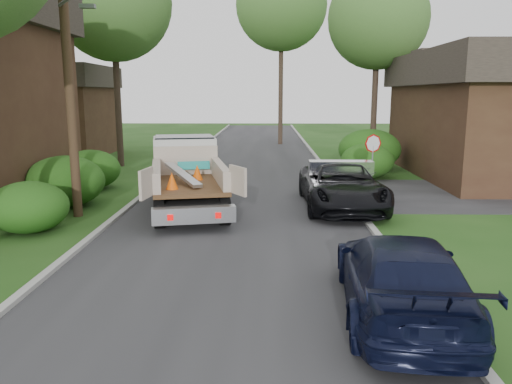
{
  "coord_description": "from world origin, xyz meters",
  "views": [
    {
      "loc": [
        0.89,
        -11.3,
        4.06
      ],
      "look_at": [
        0.57,
        3.26,
        1.2
      ],
      "focal_mm": 35.0,
      "sensor_mm": 36.0,
      "label": 1
    }
  ],
  "objects_px": {
    "house_right": "(511,113)",
    "tree_left_far": "(113,2)",
    "utility_pole": "(68,59)",
    "flatbed_truck": "(186,169)",
    "black_pickup": "(342,186)",
    "navy_suv": "(400,276)",
    "tree_right_far": "(378,19)",
    "house_left_far": "(51,110)",
    "tree_center_far": "(281,5)",
    "stop_sign": "(373,151)"
  },
  "relations": [
    {
      "from": "tree_right_far",
      "to": "stop_sign",
      "type": "bearing_deg",
      "value": -101.81
    },
    {
      "from": "house_left_far",
      "to": "tree_left_far",
      "type": "distance_m",
      "value": 9.81
    },
    {
      "from": "utility_pole",
      "to": "tree_center_far",
      "type": "relative_size",
      "value": 0.68
    },
    {
      "from": "tree_right_far",
      "to": "tree_left_far",
      "type": "bearing_deg",
      "value": -168.69
    },
    {
      "from": "flatbed_truck",
      "to": "house_left_far",
      "type": "bearing_deg",
      "value": 115.08
    },
    {
      "from": "house_right",
      "to": "black_pickup",
      "type": "bearing_deg",
      "value": -141.21
    },
    {
      "from": "house_left_far",
      "to": "tree_center_far",
      "type": "distance_m",
      "value": 19.16
    },
    {
      "from": "house_right",
      "to": "tree_right_far",
      "type": "bearing_deg",
      "value": 132.51
    },
    {
      "from": "stop_sign",
      "to": "tree_left_far",
      "type": "relative_size",
      "value": 0.2
    },
    {
      "from": "house_left_far",
      "to": "navy_suv",
      "type": "xyz_separation_m",
      "value": [
        16.87,
        -24.5,
        -2.29
      ]
    },
    {
      "from": "stop_sign",
      "to": "utility_pole",
      "type": "distance_m",
      "value": 11.91
    },
    {
      "from": "tree_right_far",
      "to": "black_pickup",
      "type": "distance_m",
      "value": 16.05
    },
    {
      "from": "tree_center_far",
      "to": "flatbed_truck",
      "type": "xyz_separation_m",
      "value": [
        -4.08,
        -23.17,
        -9.64
      ]
    },
    {
      "from": "stop_sign",
      "to": "tree_right_far",
      "type": "xyz_separation_m",
      "value": [
        2.3,
        11.0,
        6.7
      ]
    },
    {
      "from": "navy_suv",
      "to": "tree_right_far",
      "type": "bearing_deg",
      "value": -95.21
    },
    {
      "from": "tree_right_far",
      "to": "tree_center_far",
      "type": "distance_m",
      "value": 11.68
    },
    {
      "from": "utility_pole",
      "to": "house_left_far",
      "type": "relative_size",
      "value": 1.32
    },
    {
      "from": "utility_pole",
      "to": "black_pickup",
      "type": "height_order",
      "value": "utility_pole"
    },
    {
      "from": "stop_sign",
      "to": "house_right",
      "type": "relative_size",
      "value": 0.19
    },
    {
      "from": "stop_sign",
      "to": "black_pickup",
      "type": "distance_m",
      "value": 3.16
    },
    {
      "from": "utility_pole",
      "to": "black_pickup",
      "type": "bearing_deg",
      "value": 9.15
    },
    {
      "from": "house_right",
      "to": "tree_left_far",
      "type": "relative_size",
      "value": 1.06
    },
    {
      "from": "black_pickup",
      "to": "navy_suv",
      "type": "bearing_deg",
      "value": -92.16
    },
    {
      "from": "tree_center_far",
      "to": "flatbed_truck",
      "type": "bearing_deg",
      "value": -99.98
    },
    {
      "from": "house_right",
      "to": "tree_center_far",
      "type": "relative_size",
      "value": 0.89
    },
    {
      "from": "house_right",
      "to": "tree_left_far",
      "type": "bearing_deg",
      "value": 171.67
    },
    {
      "from": "black_pickup",
      "to": "navy_suv",
      "type": "relative_size",
      "value": 1.12
    },
    {
      "from": "house_left_far",
      "to": "house_right",
      "type": "distance_m",
      "value": 27.68
    },
    {
      "from": "stop_sign",
      "to": "navy_suv",
      "type": "relative_size",
      "value": 0.47
    },
    {
      "from": "navy_suv",
      "to": "tree_center_far",
      "type": "bearing_deg",
      "value": -82.39
    },
    {
      "from": "utility_pole",
      "to": "flatbed_truck",
      "type": "xyz_separation_m",
      "value": [
        3.4,
        1.85,
        -3.83
      ]
    },
    {
      "from": "house_left_far",
      "to": "flatbed_truck",
      "type": "xyz_separation_m",
      "value": [
        11.42,
        -15.17,
        -1.71
      ]
    },
    {
      "from": "stop_sign",
      "to": "tree_center_far",
      "type": "height_order",
      "value": "tree_center_far"
    },
    {
      "from": "house_right",
      "to": "black_pickup",
      "type": "height_order",
      "value": "house_right"
    },
    {
      "from": "tree_left_far",
      "to": "flatbed_truck",
      "type": "bearing_deg",
      "value": -61.94
    },
    {
      "from": "utility_pole",
      "to": "navy_suv",
      "type": "relative_size",
      "value": 1.91
    },
    {
      "from": "tree_center_far",
      "to": "navy_suv",
      "type": "bearing_deg",
      "value": -87.59
    },
    {
      "from": "tree_center_far",
      "to": "black_pickup",
      "type": "distance_m",
      "value": 25.7
    },
    {
      "from": "tree_right_far",
      "to": "flatbed_truck",
      "type": "relative_size",
      "value": 1.66
    },
    {
      "from": "utility_pole",
      "to": "flatbed_truck",
      "type": "height_order",
      "value": "utility_pole"
    },
    {
      "from": "house_right",
      "to": "black_pickup",
      "type": "distance_m",
      "value": 12.29
    },
    {
      "from": "tree_left_far",
      "to": "navy_suv",
      "type": "height_order",
      "value": "tree_left_far"
    },
    {
      "from": "black_pickup",
      "to": "navy_suv",
      "type": "height_order",
      "value": "black_pickup"
    },
    {
      "from": "tree_right_far",
      "to": "utility_pole",
      "type": "bearing_deg",
      "value": -130.84
    },
    {
      "from": "stop_sign",
      "to": "tree_left_far",
      "type": "bearing_deg",
      "value": 147.79
    },
    {
      "from": "black_pickup",
      "to": "stop_sign",
      "type": "bearing_deg",
      "value": 57.27
    },
    {
      "from": "tree_right_far",
      "to": "navy_suv",
      "type": "height_order",
      "value": "tree_right_far"
    },
    {
      "from": "stop_sign",
      "to": "tree_left_far",
      "type": "height_order",
      "value": "tree_left_far"
    },
    {
      "from": "black_pickup",
      "to": "utility_pole",
      "type": "bearing_deg",
      "value": -171.54
    },
    {
      "from": "utility_pole",
      "to": "house_right",
      "type": "bearing_deg",
      "value": 26.01
    }
  ]
}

